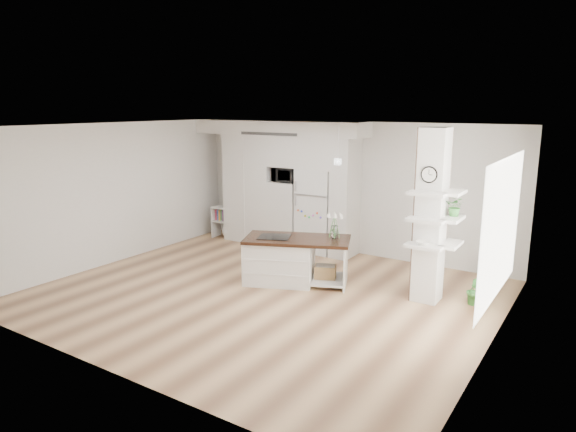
# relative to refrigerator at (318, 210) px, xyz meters

# --- Properties ---
(floor) EXTENTS (7.00, 6.00, 0.01)m
(floor) POSITION_rel_refrigerator_xyz_m (0.53, -2.68, -0.88)
(floor) COLOR tan
(floor) RESTS_ON ground
(room) EXTENTS (7.04, 6.04, 2.72)m
(room) POSITION_rel_refrigerator_xyz_m (0.53, -2.68, 0.98)
(room) COLOR white
(room) RESTS_ON ground
(cabinet_wall) EXTENTS (4.00, 0.71, 2.70)m
(cabinet_wall) POSITION_rel_refrigerator_xyz_m (-0.92, -0.01, 0.63)
(cabinet_wall) COLOR silver
(cabinet_wall) RESTS_ON floor
(refrigerator) EXTENTS (0.78, 0.69, 1.75)m
(refrigerator) POSITION_rel_refrigerator_xyz_m (0.00, 0.00, 0.00)
(refrigerator) COLOR white
(refrigerator) RESTS_ON floor
(column) EXTENTS (0.69, 0.90, 2.70)m
(column) POSITION_rel_refrigerator_xyz_m (2.90, -1.55, 0.48)
(column) COLOR silver
(column) RESTS_ON floor
(window) EXTENTS (0.00, 2.40, 2.40)m
(window) POSITION_rel_refrigerator_xyz_m (4.00, -2.38, 0.62)
(window) COLOR white
(window) RESTS_ON room
(pendant_light) EXTENTS (0.12, 0.12, 0.10)m
(pendant_light) POSITION_rel_refrigerator_xyz_m (2.23, -2.53, 1.24)
(pendant_light) COLOR white
(pendant_light) RESTS_ON room
(kitchen_island) EXTENTS (1.97, 1.47, 1.37)m
(kitchen_island) POSITION_rel_refrigerator_xyz_m (0.51, -1.99, -0.45)
(kitchen_island) COLOR silver
(kitchen_island) RESTS_ON floor
(bookshelf) EXTENTS (0.65, 0.42, 0.73)m
(bookshelf) POSITION_rel_refrigerator_xyz_m (-2.29, -0.18, -0.56)
(bookshelf) COLOR silver
(bookshelf) RESTS_ON floor
(floor_plant_a) EXTENTS (0.28, 0.23, 0.47)m
(floor_plant_a) POSITION_rel_refrigerator_xyz_m (3.52, -1.30, -0.64)
(floor_plant_a) COLOR #358033
(floor_plant_a) RESTS_ON floor
(floor_plant_b) EXTENTS (0.38, 0.38, 0.54)m
(floor_plant_b) POSITION_rel_refrigerator_xyz_m (3.52, -0.60, -0.61)
(floor_plant_b) COLOR #358033
(floor_plant_b) RESTS_ON floor
(microwave) EXTENTS (0.54, 0.37, 0.30)m
(microwave) POSITION_rel_refrigerator_xyz_m (-0.75, -0.06, 0.69)
(microwave) COLOR #2D2D2D
(microwave) RESTS_ON cabinet_wall
(shelf_plant) EXTENTS (0.27, 0.23, 0.30)m
(shelf_plant) POSITION_rel_refrigerator_xyz_m (3.15, -1.38, 0.65)
(shelf_plant) COLOR #358033
(shelf_plant) RESTS_ON column
(decor_bowl) EXTENTS (0.22, 0.22, 0.05)m
(decor_bowl) POSITION_rel_refrigerator_xyz_m (2.82, -1.78, 0.13)
(decor_bowl) COLOR white
(decor_bowl) RESTS_ON column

